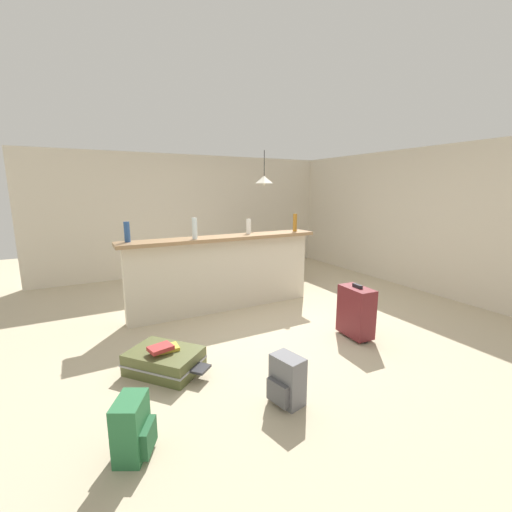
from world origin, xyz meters
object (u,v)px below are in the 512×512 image
at_px(bottle_clear, 195,228).
at_px(bottle_white, 249,226).
at_px(pendant_lamp, 264,180).
at_px(dining_table, 268,248).
at_px(book_stack, 164,348).
at_px(backpack_green, 133,429).
at_px(suitcase_flat_olive, 165,361).
at_px(bottle_blue, 127,232).
at_px(suitcase_upright_maroon, 356,311).
at_px(dining_chair_near_partition, 284,260).
at_px(backpack_grey, 287,381).
at_px(bottle_amber, 295,223).

xyz_separation_m(bottle_clear, bottle_white, (0.91, 0.16, -0.03)).
height_order(bottle_clear, pendant_lamp, pendant_lamp).
bearing_deg(dining_table, book_stack, -136.38).
bearing_deg(backpack_green, pendant_lamp, 49.40).
height_order(bottle_clear, suitcase_flat_olive, bottle_clear).
bearing_deg(suitcase_flat_olive, book_stack, -114.20).
height_order(bottle_blue, dining_table, bottle_blue).
bearing_deg(suitcase_flat_olive, bottle_white, 40.80).
height_order(bottle_blue, backpack_green, bottle_blue).
bearing_deg(suitcase_upright_maroon, suitcase_flat_olive, 172.39).
relative_size(bottle_blue, pendant_lamp, 0.40).
xyz_separation_m(dining_chair_near_partition, pendant_lamp, (-0.09, 0.59, 1.45)).
xyz_separation_m(dining_table, book_stack, (-2.64, -2.52, -0.39)).
distance_m(dining_table, dining_chair_near_partition, 0.60).
bearing_deg(pendant_lamp, suitcase_flat_olive, -135.50).
bearing_deg(pendant_lamp, bottle_clear, -145.66).
relative_size(dining_table, suitcase_flat_olive, 1.30).
bearing_deg(backpack_grey, dining_chair_near_partition, 57.67).
bearing_deg(bottle_blue, backpack_green, -98.38).
relative_size(dining_chair_near_partition, book_stack, 3.04).
bearing_deg(backpack_grey, bottle_clear, 90.63).
distance_m(suitcase_flat_olive, backpack_grey, 1.27).
height_order(bottle_white, bottle_amber, bottle_amber).
distance_m(dining_chair_near_partition, pendant_lamp, 1.57).
xyz_separation_m(suitcase_flat_olive, book_stack, (-0.01, -0.02, 0.15)).
bearing_deg(pendant_lamp, backpack_grey, -116.62).
distance_m(pendant_lamp, book_stack, 3.97).
distance_m(bottle_white, backpack_grey, 2.79).
relative_size(bottle_blue, book_stack, 0.86).
distance_m(bottle_white, book_stack, 2.44).
xyz_separation_m(bottle_white, suitcase_upright_maroon, (0.57, -1.75, -0.90)).
bearing_deg(bottle_clear, suitcase_flat_olive, -120.82).
bearing_deg(pendant_lamp, dining_table, -2.39).
distance_m(backpack_grey, book_stack, 1.26).
bearing_deg(dining_chair_near_partition, bottle_white, -154.02).
bearing_deg(bottle_clear, bottle_blue, 169.66).
distance_m(pendant_lamp, backpack_grey, 4.29).
height_order(suitcase_flat_olive, suitcase_upright_maroon, suitcase_upright_maroon).
distance_m(pendant_lamp, backpack_green, 4.92).
distance_m(suitcase_flat_olive, book_stack, 0.15).
distance_m(bottle_blue, dining_chair_near_partition, 2.85).
bearing_deg(backpack_green, book_stack, 65.77).
relative_size(dining_chair_near_partition, backpack_grey, 2.21).
height_order(pendant_lamp, book_stack, pendant_lamp).
bearing_deg(bottle_white, dining_table, 47.71).
height_order(pendant_lamp, suitcase_upright_maroon, pendant_lamp).
relative_size(bottle_clear, bottle_white, 1.30).
bearing_deg(bottle_amber, pendant_lamp, 86.31).
bearing_deg(dining_chair_near_partition, suitcase_upright_maroon, -99.84).
relative_size(bottle_white, suitcase_flat_olive, 0.26).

